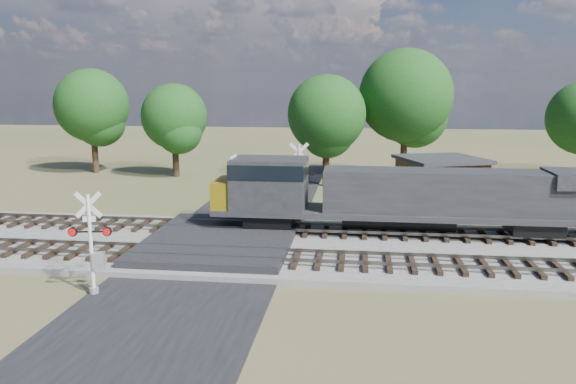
# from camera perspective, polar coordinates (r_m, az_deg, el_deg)

# --- Properties ---
(ground) EXTENTS (160.00, 160.00, 0.00)m
(ground) POSITION_cam_1_polar(r_m,az_deg,el_deg) (27.44, -7.06, -5.95)
(ground) COLOR #45502B
(ground) RESTS_ON ground
(ballast_bed) EXTENTS (140.00, 10.00, 0.30)m
(ballast_bed) POSITION_cam_1_polar(r_m,az_deg,el_deg) (27.28, 14.14, -5.97)
(ballast_bed) COLOR gray
(ballast_bed) RESTS_ON ground
(road) EXTENTS (7.00, 60.00, 0.08)m
(road) POSITION_cam_1_polar(r_m,az_deg,el_deg) (27.43, -7.07, -5.87)
(road) COLOR black
(road) RESTS_ON ground
(crossing_panel) EXTENTS (7.00, 9.00, 0.62)m
(crossing_panel) POSITION_cam_1_polar(r_m,az_deg,el_deg) (27.82, -6.83, -5.03)
(crossing_panel) COLOR #262628
(crossing_panel) RESTS_ON ground
(track_near) EXTENTS (140.00, 2.60, 0.33)m
(track_near) POSITION_cam_1_polar(r_m,az_deg,el_deg) (24.85, -1.19, -6.66)
(track_near) COLOR black
(track_near) RESTS_ON ballast_bed
(track_far) EXTENTS (140.00, 2.60, 0.33)m
(track_far) POSITION_cam_1_polar(r_m,az_deg,el_deg) (29.61, 0.23, -3.78)
(track_far) COLOR black
(track_far) RESTS_ON ballast_bed
(crossing_signal_near) EXTENTS (1.61, 0.41, 4.03)m
(crossing_signal_near) POSITION_cam_1_polar(r_m,az_deg,el_deg) (22.43, -19.14, -5.84)
(crossing_signal_near) COLOR silver
(crossing_signal_near) RESTS_ON ground
(crossing_signal_far) EXTENTS (1.86, 0.40, 4.61)m
(crossing_signal_far) POSITION_cam_1_polar(r_m,az_deg,el_deg) (33.05, 0.95, 0.42)
(crossing_signal_far) COLOR silver
(crossing_signal_far) RESTS_ON ground
(equipment_shed) EXTENTS (6.23, 6.23, 3.30)m
(equipment_shed) POSITION_cam_1_polar(r_m,az_deg,el_deg) (37.61, 15.21, 0.94)
(equipment_shed) COLOR #43301C
(equipment_shed) RESTS_ON ground
(treeline) EXTENTS (84.46, 10.62, 11.25)m
(treeline) POSITION_cam_1_polar(r_m,az_deg,el_deg) (46.52, 14.42, 8.58)
(treeline) COLOR black
(treeline) RESTS_ON ground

